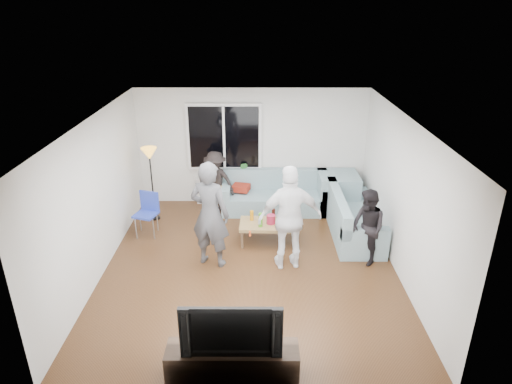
{
  "coord_description": "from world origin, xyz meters",
  "views": [
    {
      "loc": [
        0.13,
        -6.66,
        4.26
      ],
      "look_at": [
        0.1,
        0.6,
        1.15
      ],
      "focal_mm": 31.31,
      "sensor_mm": 36.0,
      "label": 1
    }
  ],
  "objects_px": {
    "floor_lamp": "(152,185)",
    "player_right": "(290,218)",
    "coffee_table": "(269,232)",
    "sofa_right_section": "(355,215)",
    "sofa_back_section": "(275,192)",
    "spectator_back": "(215,181)",
    "television": "(232,326)",
    "player_left": "(210,215)",
    "side_chair": "(146,215)",
    "tv_console": "(233,363)",
    "spectator_right": "(367,227)"
  },
  "relations": [
    {
      "from": "player_right",
      "to": "floor_lamp",
      "type": "bearing_deg",
      "value": -42.41
    },
    {
      "from": "sofa_back_section",
      "to": "player_left",
      "type": "bearing_deg",
      "value": -118.64
    },
    {
      "from": "spectator_back",
      "to": "television",
      "type": "bearing_deg",
      "value": -64.27
    },
    {
      "from": "side_chair",
      "to": "floor_lamp",
      "type": "xyz_separation_m",
      "value": [
        0.0,
        0.72,
        0.35
      ]
    },
    {
      "from": "player_right",
      "to": "television",
      "type": "relative_size",
      "value": 1.56
    },
    {
      "from": "sofa_right_section",
      "to": "player_right",
      "type": "relative_size",
      "value": 1.08
    },
    {
      "from": "sofa_right_section",
      "to": "sofa_back_section",
      "type": "bearing_deg",
      "value": 53.33
    },
    {
      "from": "spectator_back",
      "to": "sofa_right_section",
      "type": "bearing_deg",
      "value": -3.93
    },
    {
      "from": "spectator_right",
      "to": "sofa_back_section",
      "type": "bearing_deg",
      "value": -163.62
    },
    {
      "from": "sofa_right_section",
      "to": "player_left",
      "type": "relative_size",
      "value": 1.06
    },
    {
      "from": "coffee_table",
      "to": "television",
      "type": "bearing_deg",
      "value": -98.73
    },
    {
      "from": "spectator_back",
      "to": "tv_console",
      "type": "xyz_separation_m",
      "value": [
        0.61,
        -4.8,
        -0.45
      ]
    },
    {
      "from": "floor_lamp",
      "to": "player_right",
      "type": "bearing_deg",
      "value": -33.86
    },
    {
      "from": "coffee_table",
      "to": "side_chair",
      "type": "distance_m",
      "value": 2.42
    },
    {
      "from": "television",
      "to": "player_left",
      "type": "bearing_deg",
      "value": 100.96
    },
    {
      "from": "floor_lamp",
      "to": "player_right",
      "type": "height_order",
      "value": "player_right"
    },
    {
      "from": "coffee_table",
      "to": "tv_console",
      "type": "bearing_deg",
      "value": -98.73
    },
    {
      "from": "spectator_back",
      "to": "spectator_right",
      "type": "bearing_deg",
      "value": -18.93
    },
    {
      "from": "side_chair",
      "to": "tv_console",
      "type": "xyz_separation_m",
      "value": [
        1.88,
        -3.63,
        -0.21
      ]
    },
    {
      "from": "sofa_back_section",
      "to": "player_right",
      "type": "relative_size",
      "value": 1.25
    },
    {
      "from": "sofa_back_section",
      "to": "side_chair",
      "type": "bearing_deg",
      "value": -155.99
    },
    {
      "from": "spectator_back",
      "to": "tv_console",
      "type": "distance_m",
      "value": 4.86
    },
    {
      "from": "player_right",
      "to": "television",
      "type": "bearing_deg",
      "value": 62.91
    },
    {
      "from": "side_chair",
      "to": "player_left",
      "type": "height_order",
      "value": "player_left"
    },
    {
      "from": "coffee_table",
      "to": "floor_lamp",
      "type": "distance_m",
      "value": 2.65
    },
    {
      "from": "sofa_right_section",
      "to": "player_left",
      "type": "xyz_separation_m",
      "value": [
        -2.7,
        -1.04,
        0.52
      ]
    },
    {
      "from": "sofa_back_section",
      "to": "side_chair",
      "type": "distance_m",
      "value": 2.8
    },
    {
      "from": "sofa_back_section",
      "to": "television",
      "type": "distance_m",
      "value": 4.83
    },
    {
      "from": "coffee_table",
      "to": "floor_lamp",
      "type": "xyz_separation_m",
      "value": [
        -2.39,
        0.99,
        0.58
      ]
    },
    {
      "from": "player_left",
      "to": "coffee_table",
      "type": "bearing_deg",
      "value": -124.47
    },
    {
      "from": "sofa_back_section",
      "to": "side_chair",
      "type": "xyz_separation_m",
      "value": [
        -2.56,
        -1.14,
        0.01
      ]
    },
    {
      "from": "floor_lamp",
      "to": "player_right",
      "type": "distance_m",
      "value": 3.28
    },
    {
      "from": "player_right",
      "to": "spectator_back",
      "type": "xyz_separation_m",
      "value": [
        -1.46,
        2.28,
        -0.25
      ]
    },
    {
      "from": "player_left",
      "to": "spectator_back",
      "type": "height_order",
      "value": "player_left"
    },
    {
      "from": "tv_console",
      "to": "television",
      "type": "xyz_separation_m",
      "value": [
        0.0,
        0.0,
        0.56
      ]
    },
    {
      "from": "tv_console",
      "to": "player_right",
      "type": "bearing_deg",
      "value": 71.45
    },
    {
      "from": "floor_lamp",
      "to": "tv_console",
      "type": "height_order",
      "value": "floor_lamp"
    },
    {
      "from": "coffee_table",
      "to": "tv_console",
      "type": "xyz_separation_m",
      "value": [
        -0.52,
        -3.36,
        0.02
      ]
    },
    {
      "from": "floor_lamp",
      "to": "player_right",
      "type": "xyz_separation_m",
      "value": [
        2.72,
        -1.83,
        0.14
      ]
    },
    {
      "from": "floor_lamp",
      "to": "spectator_back",
      "type": "distance_m",
      "value": 1.35
    },
    {
      "from": "player_left",
      "to": "tv_console",
      "type": "height_order",
      "value": "player_left"
    },
    {
      "from": "side_chair",
      "to": "spectator_back",
      "type": "relative_size",
      "value": 0.64
    },
    {
      "from": "sofa_right_section",
      "to": "floor_lamp",
      "type": "relative_size",
      "value": 1.28
    },
    {
      "from": "spectator_right",
      "to": "player_left",
      "type": "bearing_deg",
      "value": -107.98
    },
    {
      "from": "floor_lamp",
      "to": "player_left",
      "type": "bearing_deg",
      "value": -51.8
    },
    {
      "from": "sofa_back_section",
      "to": "sofa_right_section",
      "type": "xyz_separation_m",
      "value": [
        1.51,
        -1.12,
        0.0
      ]
    },
    {
      "from": "spectator_back",
      "to": "floor_lamp",
      "type": "bearing_deg",
      "value": -141.81
    },
    {
      "from": "side_chair",
      "to": "spectator_right",
      "type": "xyz_separation_m",
      "value": [
        4.07,
        -0.97,
        0.25
      ]
    },
    {
      "from": "tv_console",
      "to": "side_chair",
      "type": "bearing_deg",
      "value": 117.35
    },
    {
      "from": "spectator_right",
      "to": "spectator_back",
      "type": "xyz_separation_m",
      "value": [
        -2.81,
        2.14,
        -0.01
      ]
    }
  ]
}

